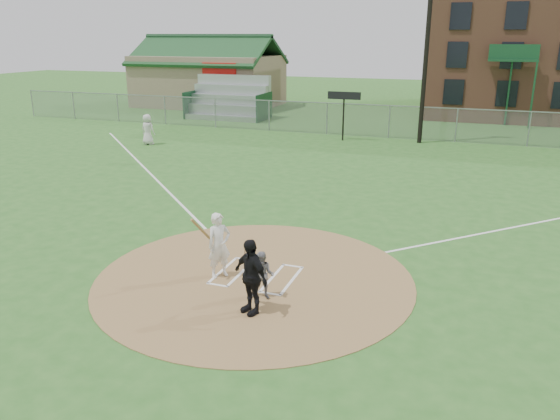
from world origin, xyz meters
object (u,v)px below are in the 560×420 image
(umpire, at_px, (250,276))
(ondeck_player, at_px, (148,129))
(catcher, at_px, (263,275))
(home_plate, at_px, (256,275))
(batter_at_plate, at_px, (219,245))

(umpire, xyz_separation_m, ondeck_player, (-13.57, 16.78, -0.04))
(umpire, relative_size, ondeck_player, 1.02)
(umpire, bearing_deg, ondeck_player, 157.12)
(ondeck_player, bearing_deg, catcher, 135.56)
(umpire, bearing_deg, home_plate, 137.14)
(home_plate, height_order, catcher, catcher)
(umpire, xyz_separation_m, batter_at_plate, (-1.55, 1.54, -0.02))
(catcher, bearing_deg, ondeck_player, 122.54)
(home_plate, distance_m, ondeck_player, 19.74)
(catcher, height_order, batter_at_plate, batter_at_plate)
(umpire, distance_m, batter_at_plate, 2.19)
(umpire, height_order, batter_at_plate, umpire)
(umpire, height_order, ondeck_player, umpire)
(home_plate, height_order, umpire, umpire)
(home_plate, bearing_deg, batter_at_plate, -159.20)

